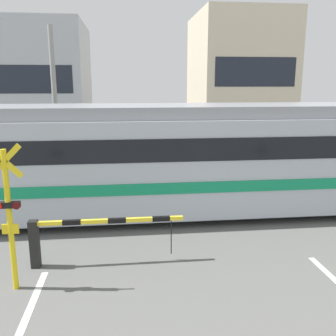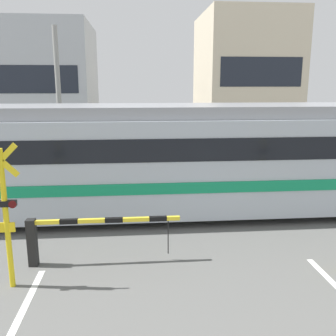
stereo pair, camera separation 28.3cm
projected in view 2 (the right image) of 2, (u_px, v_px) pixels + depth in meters
rail_track_near at (169, 220)px, 11.37m from camera, size 50.00×0.10×0.08m
rail_track_far at (165, 205)px, 12.77m from camera, size 50.00×0.10×0.08m
commuter_train at (179, 157)px, 11.71m from camera, size 19.61×2.93×3.45m
crossing_barrier_near at (69, 232)px, 8.50m from camera, size 3.47×0.20×1.11m
crossing_barrier_far at (221, 166)px, 15.31m from camera, size 3.47×0.20×1.11m
crossing_signal_left at (5, 210)px, 7.35m from camera, size 0.68×0.15×2.99m
pedestrian at (161, 156)px, 16.63m from camera, size 0.38×0.22×1.66m
building_left_of_street at (49, 86)px, 24.96m from camera, size 5.88×7.23×7.88m
building_right_of_street at (244, 80)px, 26.04m from camera, size 5.98×7.23×8.70m
utility_pole_streetside at (59, 103)px, 16.60m from camera, size 0.22×0.22×6.53m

